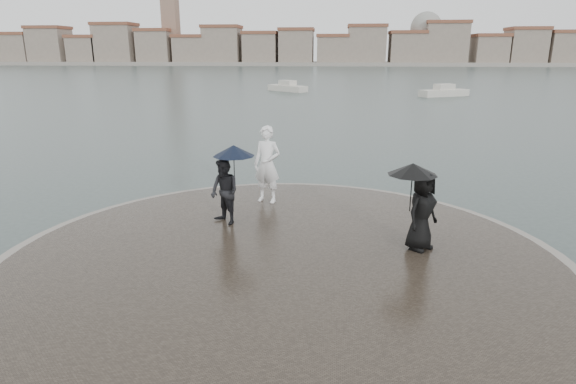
# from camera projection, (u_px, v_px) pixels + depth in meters

# --- Properties ---
(ground) EXTENTS (400.00, 400.00, 0.00)m
(ground) POSITION_uv_depth(u_px,v_px,m) (258.00, 375.00, 7.19)
(ground) COLOR #2B3835
(ground) RESTS_ON ground
(kerb_ring) EXTENTS (12.50, 12.50, 0.32)m
(kerb_ring) POSITION_uv_depth(u_px,v_px,m) (282.00, 265.00, 10.49)
(kerb_ring) COLOR gray
(kerb_ring) RESTS_ON ground
(quay_tip) EXTENTS (11.90, 11.90, 0.36)m
(quay_tip) POSITION_uv_depth(u_px,v_px,m) (282.00, 264.00, 10.48)
(quay_tip) COLOR #2D261E
(quay_tip) RESTS_ON ground
(statue) EXTENTS (0.95, 0.77, 2.25)m
(statue) POSITION_uv_depth(u_px,v_px,m) (267.00, 164.00, 13.98)
(statue) COLOR white
(statue) RESTS_ON quay_tip
(visitor_left) EXTENTS (1.30, 1.14, 2.04)m
(visitor_left) POSITION_uv_depth(u_px,v_px,m) (227.00, 181.00, 12.18)
(visitor_left) COLOR black
(visitor_left) RESTS_ON quay_tip
(visitor_right) EXTENTS (1.30, 1.16, 1.95)m
(visitor_right) POSITION_uv_depth(u_px,v_px,m) (419.00, 200.00, 10.59)
(visitor_right) COLOR black
(visitor_right) RESTS_ON quay_tip
(far_skyline) EXTENTS (260.00, 20.00, 37.00)m
(far_skyline) POSITION_uv_depth(u_px,v_px,m) (314.00, 48.00, 159.70)
(far_skyline) COLOR gray
(far_skyline) RESTS_ON ground
(boats) EXTENTS (22.74, 9.58, 1.50)m
(boats) POSITION_uv_depth(u_px,v_px,m) (361.00, 90.00, 54.74)
(boats) COLOR beige
(boats) RESTS_ON ground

